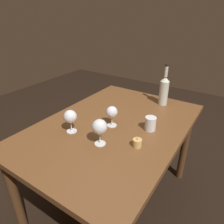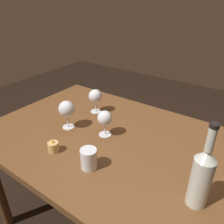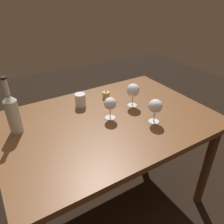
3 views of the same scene
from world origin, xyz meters
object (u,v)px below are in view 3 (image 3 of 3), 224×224
Objects in this scene: wine_bottle at (13,112)px; water_tumbler at (80,101)px; wine_glass_left at (133,90)px; wine_glass_centre at (155,107)px; wine_glass_right at (110,104)px; votive_candle at (106,95)px.

wine_bottle is 3.63× the size of water_tumbler.
wine_bottle is (-0.73, 0.10, 0.01)m from wine_glass_left.
water_tumbler is (-0.30, 0.41, -0.06)m from wine_glass_centre.
wine_glass_left is at bearing -7.56° from wine_bottle.
wine_glass_left is 0.74m from wine_bottle.
wine_glass_right is 0.26m from water_tumbler.
wine_glass_centre is at bearing -40.30° from wine_glass_right.
wine_glass_left is 0.23m from wine_glass_centre.
wine_glass_right is at bearing -68.80° from water_tumbler.
wine_bottle reaches higher than water_tumbler.
wine_glass_left is 1.77× the size of water_tumbler.
votive_candle is (-0.10, 0.19, -0.09)m from wine_glass_left.
wine_glass_centre is 0.44m from votive_candle.
wine_bottle is at bearing 172.44° from wine_glass_left.
votive_candle is (0.64, 0.09, -0.10)m from wine_bottle.
wine_glass_left is at bearing 87.88° from wine_glass_centre.
wine_glass_left is at bearing -30.30° from water_tumbler.
wine_glass_right is (-0.21, -0.06, -0.01)m from wine_glass_left.
wine_bottle is at bearing -169.43° from water_tumbler.
water_tumbler is 0.21m from votive_candle.
wine_glass_centre is 1.66× the size of water_tumbler.
water_tumbler is at bearing 111.20° from wine_glass_right.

